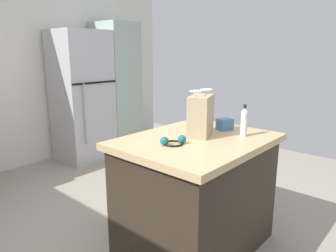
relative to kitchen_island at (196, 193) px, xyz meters
The scene contains 8 objects.
ground 0.67m from the kitchen_island, 125.58° to the left, with size 6.79×6.79×0.00m, color #9E9384.
kitchen_island is the anchor object (origin of this frame).
refrigerator 2.72m from the kitchen_island, 75.29° to the left, with size 0.73×0.71×1.89m.
tall_cabinet 2.97m from the kitchen_island, 62.73° to the left, with size 0.54×0.63×2.03m.
shopping_bag 0.63m from the kitchen_island, 19.44° to the left, with size 0.32×0.25×0.37m.
small_box 0.63m from the kitchen_island, ahead, with size 0.12×0.10×0.10m, color #4775B7.
bottle 0.69m from the kitchen_island, 38.94° to the right, with size 0.05×0.05×0.25m.
ear_defenders 0.55m from the kitchen_island, behind, with size 0.20×0.20×0.06m.
Camera 1 is at (-1.63, -1.77, 1.59)m, focal length 33.41 mm.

